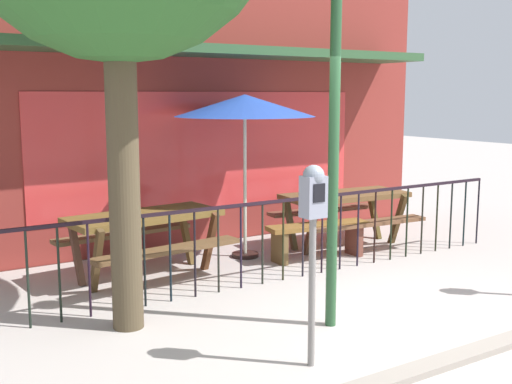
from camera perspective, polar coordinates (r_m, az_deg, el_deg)
ground at (r=6.22m, az=13.59°, el=-11.77°), size 40.00×40.00×0.00m
pub_storefront at (r=9.29m, az=-5.25°, el=12.65°), size 7.88×1.48×5.61m
patio_fence_front at (r=7.39m, az=3.41°, el=-2.88°), size 6.64×0.04×0.97m
picnic_table_left at (r=7.55m, az=-10.08°, el=-3.15°), size 1.93×1.54×0.79m
picnic_table_right at (r=9.04m, az=8.06°, el=-1.12°), size 1.91×1.51×0.79m
patio_umbrella at (r=8.23m, az=-1.02°, el=7.74°), size 1.84×1.84×2.16m
patio_bench at (r=8.34m, az=5.65°, el=-3.73°), size 1.43×0.53×0.48m
parking_meter_far at (r=4.90m, az=5.21°, el=-1.86°), size 0.18×0.17×1.63m
street_lamp at (r=5.74m, az=7.20°, el=11.18°), size 0.28×0.28×3.64m
curb_edge at (r=5.76m, az=19.25°, el=-13.77°), size 11.03×0.20×0.11m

